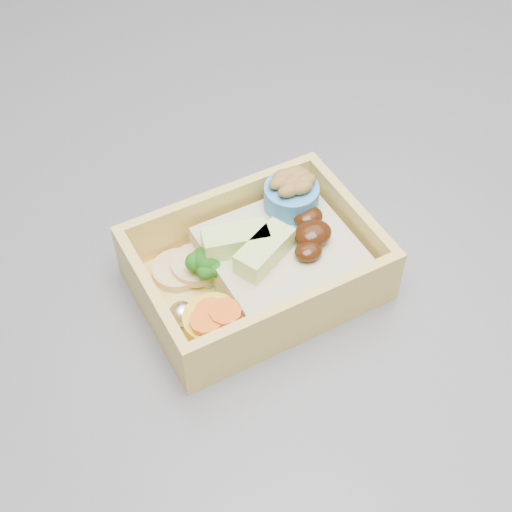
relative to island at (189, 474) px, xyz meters
name	(u,v)px	position (x,y,z in m)	size (l,w,h in m)	color
island	(189,474)	(0.00, 0.00, 0.00)	(1.24, 0.84, 0.92)	brown
bento_box	(261,261)	(0.05, -0.09, 0.48)	(0.16, 0.12, 0.06)	#E1C05D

